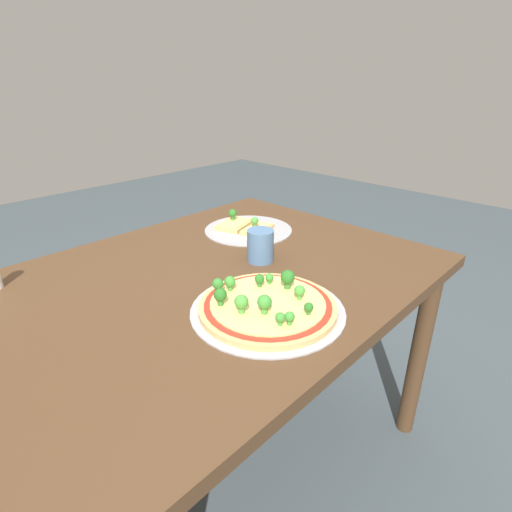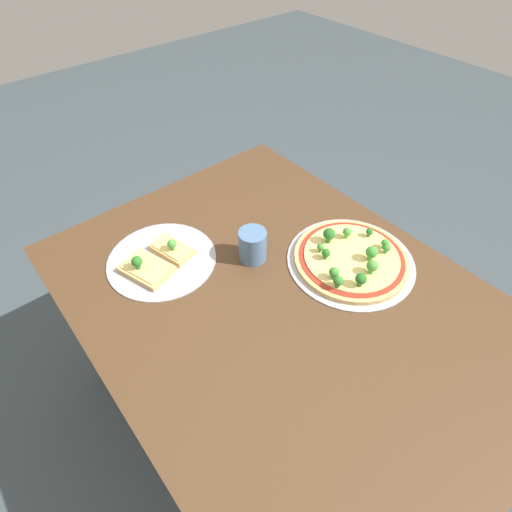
{
  "view_description": "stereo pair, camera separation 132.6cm",
  "coord_description": "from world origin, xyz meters",
  "px_view_note": "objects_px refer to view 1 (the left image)",
  "views": [
    {
      "loc": [
        0.64,
        0.79,
        1.24
      ],
      "look_at": [
        -0.14,
        0.03,
        0.75
      ],
      "focal_mm": 28.0,
      "sensor_mm": 36.0,
      "label": 1
    },
    {
      "loc": [
        0.47,
        -0.48,
        1.57
      ],
      "look_at": [
        -0.14,
        0.03,
        0.75
      ],
      "focal_mm": 28.0,
      "sensor_mm": 36.0,
      "label": 2
    }
  ],
  "objects_px": {
    "dining_table": "(214,300)",
    "pizza_tray_whole": "(267,305)",
    "drinking_cup": "(260,246)",
    "pizza_tray_slice": "(246,227)"
  },
  "relations": [
    {
      "from": "dining_table",
      "to": "pizza_tray_whole",
      "type": "distance_m",
      "value": 0.26
    },
    {
      "from": "pizza_tray_whole",
      "to": "pizza_tray_slice",
      "type": "bearing_deg",
      "value": -129.59
    },
    {
      "from": "dining_table",
      "to": "pizza_tray_slice",
      "type": "height_order",
      "value": "pizza_tray_slice"
    },
    {
      "from": "pizza_tray_slice",
      "to": "pizza_tray_whole",
      "type": "bearing_deg",
      "value": 50.41
    },
    {
      "from": "pizza_tray_whole",
      "to": "drinking_cup",
      "type": "height_order",
      "value": "drinking_cup"
    },
    {
      "from": "drinking_cup",
      "to": "dining_table",
      "type": "bearing_deg",
      "value": -12.26
    },
    {
      "from": "dining_table",
      "to": "drinking_cup",
      "type": "distance_m",
      "value": 0.21
    },
    {
      "from": "pizza_tray_whole",
      "to": "pizza_tray_slice",
      "type": "xyz_separation_m",
      "value": [
        -0.35,
        -0.43,
        -0.0
      ]
    },
    {
      "from": "dining_table",
      "to": "pizza_tray_whole",
      "type": "relative_size",
      "value": 3.43
    },
    {
      "from": "pizza_tray_whole",
      "to": "drinking_cup",
      "type": "relative_size",
      "value": 3.77
    }
  ]
}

